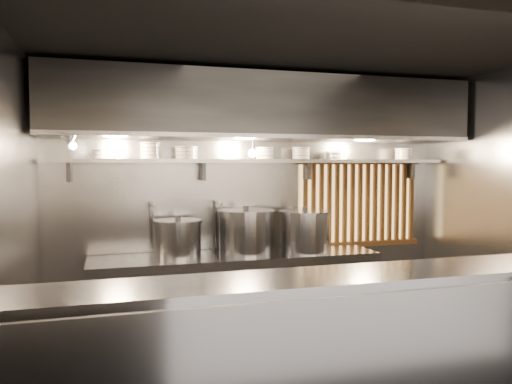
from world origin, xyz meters
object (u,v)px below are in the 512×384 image
stock_pot_left (178,238)px  pendant_bulb (253,153)px  stock_pot_mid (246,231)px  stock_pot_right (305,231)px  heat_lamp (70,139)px

stock_pot_left → pendant_bulb: bearing=2.2°
pendant_bulb → stock_pot_mid: pendant_bulb is taller
stock_pot_mid → stock_pot_right: stock_pot_mid is taller
pendant_bulb → stock_pot_left: size_ratio=0.32×
heat_lamp → stock_pot_mid: 1.98m
pendant_bulb → stock_pot_mid: 0.83m
stock_pot_left → stock_pot_mid: size_ratio=0.87×
heat_lamp → stock_pot_mid: bearing=10.7°
stock_pot_left → heat_lamp: bearing=-162.2°
stock_pot_left → stock_pot_right: bearing=-3.0°
stock_pot_left → stock_pot_mid: 0.72m
pendant_bulb → stock_pot_left: 1.18m
pendant_bulb → stock_pot_mid: bearing=-163.6°
heat_lamp → pendant_bulb: size_ratio=1.87×
pendant_bulb → stock_pot_right: pendant_bulb is taller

